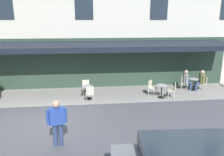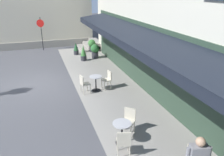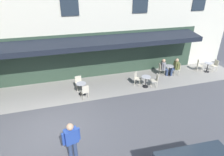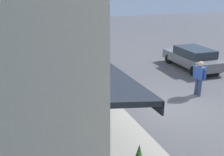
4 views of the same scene
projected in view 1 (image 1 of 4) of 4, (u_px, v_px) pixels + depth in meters
The scene contains 14 objects.
ground_plane at pixel (48, 121), 9.68m from camera, with size 70.00×70.00×0.00m, color #4C4C51.
sidewalk_cafe_terrace at pixel (113, 94), 13.29m from camera, with size 20.50×3.20×0.01m, color gray.
cafe_table_near_entrance at pixel (162, 89), 12.52m from camera, with size 0.60×0.60×0.75m.
cafe_chair_cream_under_awning at pixel (173, 89), 12.40m from camera, with size 0.50×0.50×0.91m.
cafe_chair_cream_kerbside at pixel (151, 87), 12.87m from camera, with size 0.57×0.57×0.91m.
cafe_table_streetside at pixel (193, 83), 13.89m from camera, with size 0.60×0.60×0.75m.
cafe_chair_cream_facing_street at pixel (204, 82), 13.82m from camera, with size 0.47×0.47×0.91m.
cafe_chair_cream_back_row at pixel (183, 81), 13.98m from camera, with size 0.50×0.50×0.91m.
cafe_table_far_end at pixel (87, 90), 12.33m from camera, with size 0.60×0.60×0.75m.
cafe_chair_cream_near_door at pixel (90, 93), 11.74m from camera, with size 0.47×0.47×0.91m.
cafe_chair_cream_by_window at pixel (86, 86), 12.92m from camera, with size 0.45×0.45×0.91m.
seated_patron_in_grey at pixel (187, 79), 13.91m from camera, with size 0.59×0.62×1.28m.
seated_companion_in_olive at pixel (201, 80), 13.80m from camera, with size 0.59×0.65×1.30m.
walking_pedestrian_in_blue at pixel (57, 120), 7.54m from camera, with size 0.68×0.38×1.68m.
Camera 1 is at (-1.84, 9.15, 4.25)m, focal length 35.58 mm.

